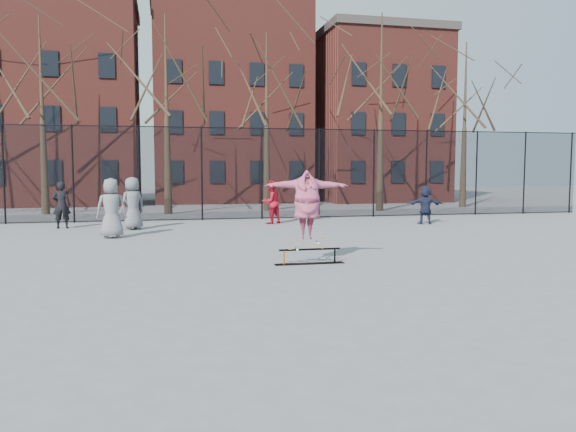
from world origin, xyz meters
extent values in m
plane|color=slate|center=(0.00, 0.00, 0.00)|extent=(100.00, 100.00, 0.00)
cube|color=black|center=(0.28, 1.32, 0.01)|extent=(1.66, 0.25, 0.01)
cylinder|color=#CC6A0C|center=(-0.34, 1.32, 0.17)|extent=(0.04, 0.04, 0.34)
cylinder|color=black|center=(0.89, 1.32, 0.17)|extent=(0.04, 0.04, 0.34)
cylinder|color=black|center=(0.28, 1.32, 0.34)|extent=(1.46, 0.05, 0.05)
imported|color=#3E317C|center=(0.21, 1.32, 1.26)|extent=(2.03, 0.81, 1.60)
imported|color=slate|center=(-4.65, 7.40, 0.96)|extent=(0.98, 0.68, 1.92)
imported|color=black|center=(-6.71, 10.81, 0.87)|extent=(0.64, 0.42, 1.74)
imported|color=#A30E1E|center=(1.19, 10.86, 0.87)|extent=(1.06, 0.99, 1.75)
imported|color=silver|center=(2.91, 11.86, 0.87)|extent=(1.10, 0.83, 1.73)
imported|color=#1B2137|center=(7.20, 9.40, 0.77)|extent=(1.49, 0.78, 1.53)
imported|color=slate|center=(-4.12, 9.80, 0.96)|extent=(1.12, 1.02, 1.92)
cylinder|color=black|center=(-9.20, 13.00, 2.00)|extent=(0.07, 0.07, 4.00)
cylinder|color=black|center=(-6.60, 13.00, 2.00)|extent=(0.07, 0.07, 4.00)
cylinder|color=black|center=(-4.00, 13.00, 2.00)|extent=(0.07, 0.07, 4.00)
cylinder|color=black|center=(-1.40, 13.00, 2.00)|extent=(0.07, 0.07, 4.00)
cylinder|color=black|center=(1.20, 13.00, 2.00)|extent=(0.07, 0.07, 4.00)
cylinder|color=black|center=(3.80, 13.00, 2.00)|extent=(0.07, 0.07, 4.00)
cylinder|color=black|center=(6.40, 13.00, 2.00)|extent=(0.07, 0.07, 4.00)
cylinder|color=black|center=(9.00, 13.00, 2.00)|extent=(0.07, 0.07, 4.00)
cylinder|color=black|center=(11.60, 13.00, 2.00)|extent=(0.07, 0.07, 4.00)
cylinder|color=black|center=(14.20, 13.00, 2.00)|extent=(0.07, 0.07, 4.00)
cylinder|color=black|center=(16.80, 13.00, 2.00)|extent=(0.07, 0.07, 4.00)
cube|color=black|center=(0.00, 13.00, 2.00)|extent=(34.00, 0.01, 4.00)
cylinder|color=black|center=(0.00, 13.00, 3.96)|extent=(34.00, 0.04, 0.04)
cone|color=black|center=(-8.50, 17.80, 2.31)|extent=(0.40, 0.40, 4.62)
cone|color=black|center=(-3.00, 16.50, 2.31)|extent=(0.40, 0.40, 4.62)
cone|color=black|center=(2.50, 17.80, 2.31)|extent=(0.40, 0.40, 4.62)
cone|color=black|center=(8.00, 16.50, 2.31)|extent=(0.40, 0.40, 4.62)
cone|color=black|center=(13.50, 17.80, 2.31)|extent=(0.40, 0.40, 4.62)
cube|color=maroon|center=(-9.00, 26.00, 6.00)|extent=(9.00, 7.00, 12.00)
cube|color=maroon|center=(1.50, 26.00, 6.50)|extent=(10.00, 7.00, 13.00)
cube|color=maroon|center=(11.50, 26.00, 5.50)|extent=(8.00, 7.00, 11.00)
camera|label=1|loc=(-3.05, -11.23, 2.23)|focal=35.00mm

